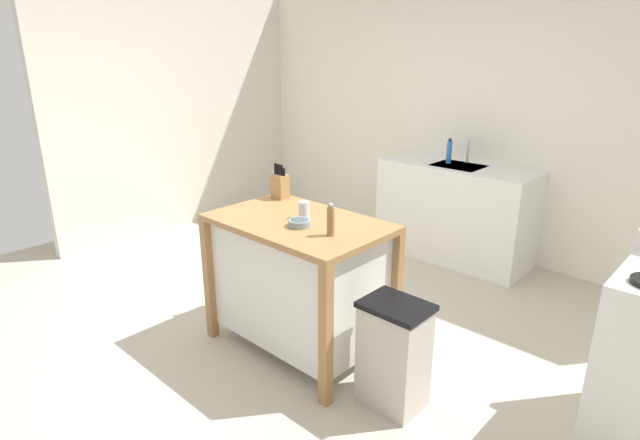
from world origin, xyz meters
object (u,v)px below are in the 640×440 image
Objects in this scene: knife_block at (280,185)px; drinking_cup at (304,210)px; kitchen_island at (299,277)px; bowl_ceramic_small at (300,223)px; pepper_grinder at (331,220)px; trash_bin at (394,354)px; bottle_hand_soap at (449,152)px; sink_faucet at (468,151)px.

knife_block is 2.30× the size of drinking_cup.
bowl_ceramic_small reaches higher than kitchen_island.
pepper_grinder is 0.82m from trash_bin.
knife_block is at bearing 165.22° from trash_bin.
knife_block is 1.87m from bottle_hand_soap.
pepper_grinder is at bearing 2.57° from bowl_ceramic_small.
trash_bin is (0.80, -0.12, -0.63)m from drinking_cup.
bottle_hand_soap reaches higher than sink_faucet.
sink_faucet is 0.18m from bottle_hand_soap.
knife_block is 1.83× the size of bowl_ceramic_small.
drinking_cup is at bearing 171.48° from trash_bin.
pepper_grinder is 0.31× the size of trash_bin.
sink_faucet is 0.96× the size of bottle_hand_soap.
drinking_cup is at bearing -25.19° from knife_block.
kitchen_island is at bearing -86.36° from bottle_hand_soap.
bowl_ceramic_small is 0.94m from trash_bin.
pepper_grinder reaches higher than kitchen_island.
drinking_cup is at bearing 160.32° from pepper_grinder.
drinking_cup reaches higher than trash_bin.
kitchen_island is 5.13× the size of sink_faucet.
drinking_cup is (0.00, 0.05, 0.45)m from kitchen_island.
bowl_ceramic_small is 0.69× the size of pepper_grinder.
knife_block is 1.27× the size of pepper_grinder.
trash_bin is 2.55m from sink_faucet.
pepper_grinder is at bearing -81.49° from sink_faucet.
bottle_hand_soap is (-0.22, 2.18, 0.09)m from bowl_ceramic_small.
bowl_ceramic_small is 0.21× the size of trash_bin.
pepper_grinder is 0.89× the size of sink_faucet.
trash_bin is at bearing -14.78° from knife_block.
sink_faucet is (-0.02, 2.19, 0.06)m from drinking_cup.
bowl_ceramic_small is at bearing -84.18° from bottle_hand_soap.
bottle_hand_soap is at bearing 95.82° from bowl_ceramic_small.
sink_faucet reaches higher than drinking_cup.
kitchen_island is 1.79× the size of trash_bin.
pepper_grinder reaches higher than bowl_ceramic_small.
bowl_ceramic_small is 1.25× the size of drinking_cup.
trash_bin is (0.47, -0.00, -0.67)m from pepper_grinder.
trash_bin is (1.25, -0.33, -0.67)m from knife_block.
knife_block reaches higher than kitchen_island.
kitchen_island is 10.44× the size of drinking_cup.
bottle_hand_soap is at bearing -131.03° from sink_faucet.
bottle_hand_soap is (-0.94, 2.18, 0.69)m from trash_bin.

